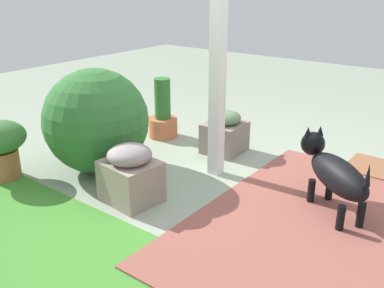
{
  "coord_description": "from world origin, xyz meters",
  "views": [
    {
      "loc": [
        -1.65,
        2.87,
        1.66
      ],
      "look_at": [
        0.32,
        0.29,
        0.41
      ],
      "focal_mm": 40.41,
      "sensor_mm": 36.0,
      "label": 1
    }
  ],
  "objects_px": {
    "terracotta_pot_tall": "(163,116)",
    "dog": "(334,172)",
    "porch_pillar": "(218,60)",
    "round_shrub": "(96,121)",
    "doormat": "(381,170)",
    "stone_planter_nearest": "(225,133)",
    "stone_planter_mid": "(131,174)",
    "terracotta_pot_broad": "(0,144)"
  },
  "relations": [
    {
      "from": "stone_planter_nearest",
      "to": "stone_planter_mid",
      "type": "relative_size",
      "value": 0.92
    },
    {
      "from": "dog",
      "to": "round_shrub",
      "type": "bearing_deg",
      "value": 15.07
    },
    {
      "from": "stone_planter_nearest",
      "to": "dog",
      "type": "bearing_deg",
      "value": 157.74
    },
    {
      "from": "terracotta_pot_tall",
      "to": "dog",
      "type": "distance_m",
      "value": 2.15
    },
    {
      "from": "terracotta_pot_broad",
      "to": "doormat",
      "type": "distance_m",
      "value": 3.41
    },
    {
      "from": "dog",
      "to": "doormat",
      "type": "xyz_separation_m",
      "value": [
        -0.11,
        -1.0,
        -0.32
      ]
    },
    {
      "from": "terracotta_pot_tall",
      "to": "terracotta_pot_broad",
      "type": "height_order",
      "value": "terracotta_pot_tall"
    },
    {
      "from": "round_shrub",
      "to": "dog",
      "type": "xyz_separation_m",
      "value": [
        -1.97,
        -0.53,
        -0.14
      ]
    },
    {
      "from": "stone_planter_nearest",
      "to": "dog",
      "type": "height_order",
      "value": "dog"
    },
    {
      "from": "round_shrub",
      "to": "stone_planter_mid",
      "type": "bearing_deg",
      "value": 159.4
    },
    {
      "from": "stone_planter_nearest",
      "to": "doormat",
      "type": "xyz_separation_m",
      "value": [
        -1.41,
        -0.47,
        -0.19
      ]
    },
    {
      "from": "terracotta_pot_broad",
      "to": "dog",
      "type": "bearing_deg",
      "value": -155.27
    },
    {
      "from": "stone_planter_mid",
      "to": "terracotta_pot_broad",
      "type": "distance_m",
      "value": 1.26
    },
    {
      "from": "porch_pillar",
      "to": "round_shrub",
      "type": "relative_size",
      "value": 2.18
    },
    {
      "from": "stone_planter_nearest",
      "to": "doormat",
      "type": "height_order",
      "value": "stone_planter_nearest"
    },
    {
      "from": "stone_planter_mid",
      "to": "dog",
      "type": "distance_m",
      "value": 1.53
    },
    {
      "from": "terracotta_pot_tall",
      "to": "dog",
      "type": "xyz_separation_m",
      "value": [
        -2.09,
        0.5,
        0.1
      ]
    },
    {
      "from": "porch_pillar",
      "to": "stone_planter_mid",
      "type": "distance_m",
      "value": 1.17
    },
    {
      "from": "round_shrub",
      "to": "doormat",
      "type": "relative_size",
      "value": 1.58
    },
    {
      "from": "porch_pillar",
      "to": "round_shrub",
      "type": "distance_m",
      "value": 1.2
    },
    {
      "from": "terracotta_pot_broad",
      "to": "doormat",
      "type": "height_order",
      "value": "terracotta_pot_broad"
    },
    {
      "from": "porch_pillar",
      "to": "doormat",
      "type": "xyz_separation_m",
      "value": [
        -1.18,
        -0.95,
        -1.01
      ]
    },
    {
      "from": "stone_planter_mid",
      "to": "round_shrub",
      "type": "height_order",
      "value": "round_shrub"
    },
    {
      "from": "porch_pillar",
      "to": "doormat",
      "type": "distance_m",
      "value": 1.82
    },
    {
      "from": "doormat",
      "to": "stone_planter_nearest",
      "type": "bearing_deg",
      "value": 18.46
    },
    {
      "from": "stone_planter_mid",
      "to": "terracotta_pot_broad",
      "type": "xyz_separation_m",
      "value": [
        1.2,
        0.38,
        0.09
      ]
    },
    {
      "from": "terracotta_pot_tall",
      "to": "terracotta_pot_broad",
      "type": "xyz_separation_m",
      "value": [
        0.43,
        1.66,
        0.08
      ]
    },
    {
      "from": "stone_planter_nearest",
      "to": "round_shrub",
      "type": "height_order",
      "value": "round_shrub"
    },
    {
      "from": "stone_planter_nearest",
      "to": "round_shrub",
      "type": "distance_m",
      "value": 1.29
    },
    {
      "from": "porch_pillar",
      "to": "terracotta_pot_tall",
      "type": "relative_size",
      "value": 3.12
    },
    {
      "from": "porch_pillar",
      "to": "terracotta_pot_tall",
      "type": "bearing_deg",
      "value": -23.82
    },
    {
      "from": "porch_pillar",
      "to": "terracotta_pot_broad",
      "type": "distance_m",
      "value": 2.01
    },
    {
      "from": "doormat",
      "to": "dog",
      "type": "bearing_deg",
      "value": 83.84
    },
    {
      "from": "porch_pillar",
      "to": "stone_planter_nearest",
      "type": "relative_size",
      "value": 4.72
    },
    {
      "from": "round_shrub",
      "to": "doormat",
      "type": "bearing_deg",
      "value": -143.63
    },
    {
      "from": "stone_planter_nearest",
      "to": "doormat",
      "type": "relative_size",
      "value": 0.73
    },
    {
      "from": "stone_planter_nearest",
      "to": "stone_planter_mid",
      "type": "distance_m",
      "value": 1.31
    },
    {
      "from": "dog",
      "to": "porch_pillar",
      "type": "bearing_deg",
      "value": -2.6
    },
    {
      "from": "round_shrub",
      "to": "terracotta_pot_broad",
      "type": "relative_size",
      "value": 1.81
    },
    {
      "from": "terracotta_pot_tall",
      "to": "round_shrub",
      "type": "bearing_deg",
      "value": 96.4
    },
    {
      "from": "porch_pillar",
      "to": "terracotta_pot_tall",
      "type": "distance_m",
      "value": 1.36
    },
    {
      "from": "stone_planter_nearest",
      "to": "terracotta_pot_tall",
      "type": "xyz_separation_m",
      "value": [
        0.79,
        0.04,
        0.03
      ]
    }
  ]
}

